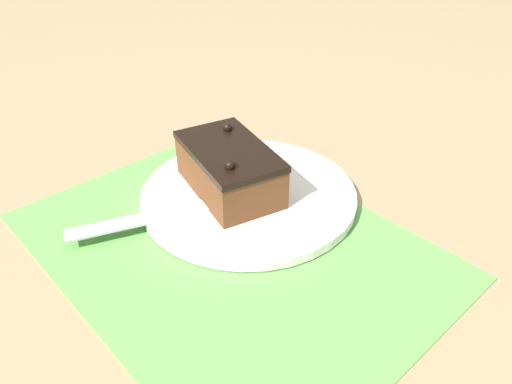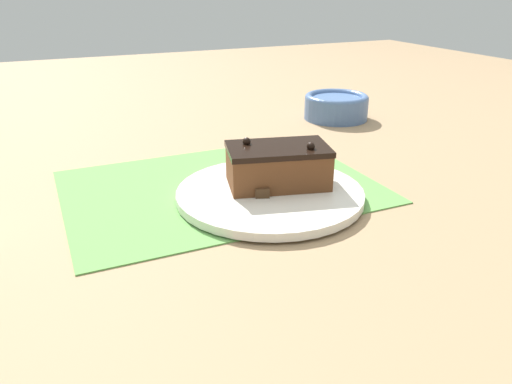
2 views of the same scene
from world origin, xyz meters
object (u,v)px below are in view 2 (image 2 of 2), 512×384
cake_plate (270,194)px  serving_knife (259,174)px  chocolate_cake (278,165)px  small_bowl (336,106)px

cake_plate → serving_knife: serving_knife is taller
chocolate_cake → serving_knife: chocolate_cake is taller
cake_plate → small_bowl: (0.33, 0.35, 0.02)m
serving_knife → small_bowl: small_bowl is taller
serving_knife → small_bowl: size_ratio=1.70×
chocolate_cake → small_bowl: bearing=46.6°
cake_plate → small_bowl: 0.48m
cake_plate → chocolate_cake: (0.02, 0.01, 0.04)m
serving_knife → cake_plate: bearing=-76.2°
small_bowl → serving_knife: bearing=-138.0°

